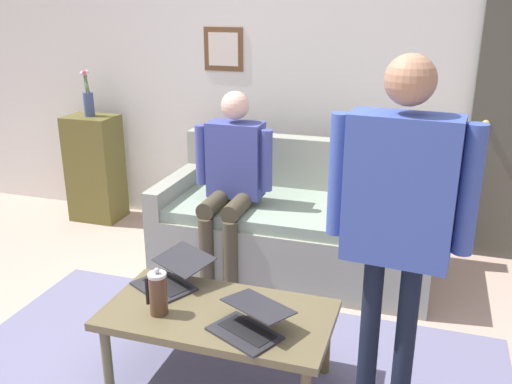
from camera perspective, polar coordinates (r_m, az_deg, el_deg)
back_wall at (r=4.42m, az=5.59°, el=12.61°), size 7.04×0.11×2.70m
couch at (r=4.01m, az=4.06°, el=-3.55°), size 1.90×0.90×0.88m
coffee_table at (r=2.81m, az=-3.91°, el=-12.90°), size 1.12×0.59×0.41m
laptop_left at (r=3.03m, az=-8.73°, el=-8.59°), size 0.45×0.46×0.14m
laptop_center at (r=2.61m, az=-0.69°, el=-13.35°), size 0.41×0.40×0.12m
french_press at (r=2.75m, az=-10.03°, el=-10.21°), size 0.11×0.09×0.25m
side_shelf at (r=5.03m, az=-16.18°, el=2.36°), size 0.42×0.32×0.92m
flower_vase at (r=4.89m, az=-16.86°, el=9.20°), size 0.08×0.09×0.39m
person_standing at (r=2.27m, az=14.45°, el=-1.60°), size 0.59×0.22×1.67m
person_seated at (r=3.77m, az=-2.50°, el=1.82°), size 0.55×0.51×1.28m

